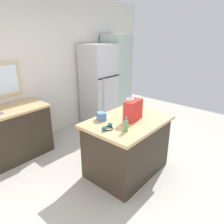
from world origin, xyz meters
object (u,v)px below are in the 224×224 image
Objects in this scene: small_box at (101,116)px; ear_defenders at (107,127)px; refrigerator at (99,84)px; bottle at (126,125)px; kitchen_island at (127,146)px; tall_cabinet at (116,76)px; shopping_bag at (133,110)px.

small_box is 0.32m from ear_defenders.
bottle is (-1.48, -1.92, 0.05)m from refrigerator.
small_box is (-0.24, 0.29, 0.49)m from kitchen_island.
refrigerator is 2.31m from ear_defenders.
tall_cabinet is 9.99× the size of bottle.
refrigerator is at bearing 52.35° from bottle.
small_box is 0.63× the size of bottle.
kitchen_island is 0.61× the size of tall_cabinet.
tall_cabinet is 2.79m from ear_defenders.
bottle is 1.01× the size of ear_defenders.
kitchen_island is 9.67× the size of small_box.
shopping_bag is at bearing -39.09° from kitchen_island.
refrigerator reaches higher than ear_defenders.
shopping_bag is at bearing -9.09° from ear_defenders.
shopping_bag is 2.72× the size of small_box.
small_box is 0.50m from bottle.
shopping_bag is at bearing -48.54° from small_box.
shopping_bag reaches higher than kitchen_island.
kitchen_island is 0.62m from small_box.
shopping_bag is at bearing 22.71° from bottle.
tall_cabinet reaches higher than kitchen_island.
refrigerator is 2.08m from shopping_bag.
kitchen_island is 2.56m from tall_cabinet.
refrigerator reaches higher than kitchen_island.
refrigerator reaches higher than small_box.
small_box is at bearing 57.83° from ear_defenders.
refrigerator is at bearing -179.98° from tall_cabinet.
tall_cabinet reaches higher than refrigerator.
kitchen_island is 0.61m from ear_defenders.
tall_cabinet is 15.92× the size of small_box.
bottle is at bearing -146.90° from kitchen_island.
small_box is (-1.41, -1.42, 0.02)m from refrigerator.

